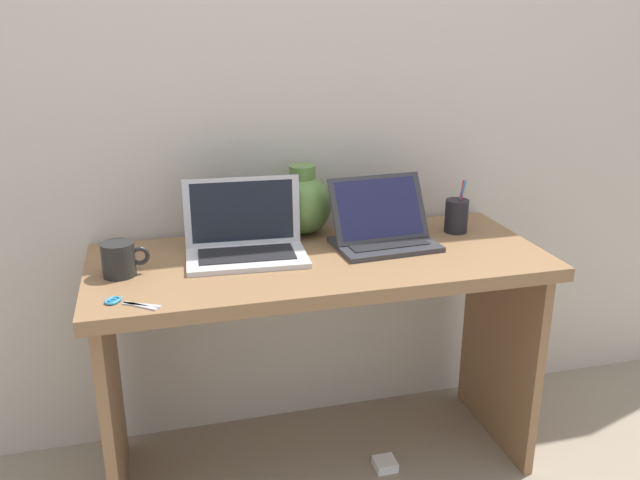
# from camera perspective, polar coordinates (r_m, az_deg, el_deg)

# --- Properties ---
(ground_plane) EXTENTS (6.00, 6.00, 0.00)m
(ground_plane) POSITION_cam_1_polar(r_m,az_deg,el_deg) (2.31, 0.00, -18.52)
(ground_plane) COLOR gray
(back_wall) EXTENTS (4.40, 0.04, 2.40)m
(back_wall) POSITION_cam_1_polar(r_m,az_deg,el_deg) (2.15, -2.25, 13.52)
(back_wall) COLOR beige
(back_wall) RESTS_ON ground
(desk) EXTENTS (1.34, 0.56, 0.73)m
(desk) POSITION_cam_1_polar(r_m,az_deg,el_deg) (2.01, 0.00, -5.75)
(desk) COLOR olive
(desk) RESTS_ON ground
(laptop_left) EXTENTS (0.36, 0.24, 0.22)m
(laptop_left) POSITION_cam_1_polar(r_m,az_deg,el_deg) (1.96, -6.51, 0.39)
(laptop_left) COLOR silver
(laptop_left) RESTS_ON desk
(laptop_right) EXTENTS (0.32, 0.24, 0.20)m
(laptop_right) POSITION_cam_1_polar(r_m,az_deg,el_deg) (2.04, 5.37, 1.12)
(laptop_right) COLOR #333338
(laptop_right) RESTS_ON desk
(green_vase) EXTENTS (0.19, 0.19, 0.22)m
(green_vase) POSITION_cam_1_polar(r_m,az_deg,el_deg) (2.12, -1.52, 3.19)
(green_vase) COLOR #5B843D
(green_vase) RESTS_ON desk
(coffee_mug) EXTENTS (0.13, 0.09, 0.09)m
(coffee_mug) POSITION_cam_1_polar(r_m,az_deg,el_deg) (1.87, -16.92, -1.59)
(coffee_mug) COLOR black
(coffee_mug) RESTS_ON desk
(pen_cup) EXTENTS (0.07, 0.07, 0.17)m
(pen_cup) POSITION_cam_1_polar(r_m,az_deg,el_deg) (2.19, 11.70, 2.10)
(pen_cup) COLOR black
(pen_cup) RESTS_ON desk
(scissors) EXTENTS (0.14, 0.10, 0.01)m
(scissors) POSITION_cam_1_polar(r_m,az_deg,el_deg) (1.71, -16.64, -5.17)
(scissors) COLOR #B7B7BC
(scissors) RESTS_ON desk
(power_brick) EXTENTS (0.07, 0.07, 0.03)m
(power_brick) POSITION_cam_1_polar(r_m,az_deg,el_deg) (2.28, 5.63, -18.68)
(power_brick) COLOR white
(power_brick) RESTS_ON ground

